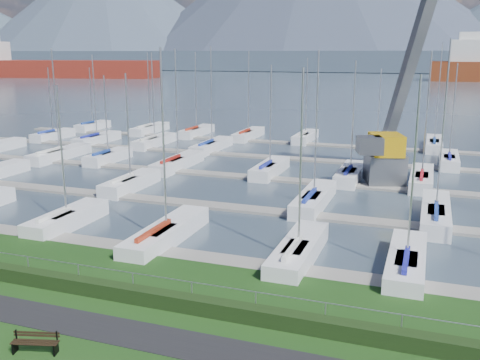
% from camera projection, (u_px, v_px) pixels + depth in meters
% --- Properties ---
extents(path, '(160.00, 2.00, 0.04)m').
position_uv_depth(path, '(117.00, 331.00, 21.91)').
color(path, black).
rests_on(path, grass).
extents(water, '(800.00, 540.00, 0.20)m').
position_uv_depth(water, '(409.00, 76.00, 262.85)').
color(water, '#3C4B58').
extents(hedge, '(80.00, 0.70, 0.70)m').
position_uv_depth(hedge, '(148.00, 297.00, 24.21)').
color(hedge, black).
rests_on(hedge, grass).
extents(fence, '(80.00, 0.04, 0.04)m').
position_uv_depth(fence, '(152.00, 276.00, 24.38)').
color(fence, '#95989D').
rests_on(fence, grass).
extents(foothill, '(900.00, 80.00, 12.00)m').
position_uv_depth(foothill, '(415.00, 61.00, 325.46)').
color(foothill, '#465466').
rests_on(foothill, water).
extents(mountains, '(1190.00, 360.00, 115.00)m').
position_uv_depth(mountains, '(434.00, 1.00, 381.92)').
color(mountains, '#445463').
rests_on(mountains, water).
extents(docks, '(90.00, 41.60, 0.25)m').
position_uv_depth(docks, '(292.00, 181.00, 48.52)').
color(docks, slate).
rests_on(docks, water).
extents(bench_left, '(1.85, 0.89, 0.85)m').
position_uv_depth(bench_left, '(36.00, 342.00, 20.27)').
color(bench_left, black).
rests_on(bench_left, grass).
extents(crane, '(7.31, 13.06, 22.35)m').
position_uv_depth(crane, '(394.00, 120.00, 47.12)').
color(crane, slate).
rests_on(crane, water).
extents(cargo_ship_west, '(97.02, 35.19, 21.50)m').
position_uv_depth(cargo_ship_west, '(47.00, 69.00, 248.53)').
color(cargo_ship_west, maroon).
rests_on(cargo_ship_west, water).
extents(sailboat_fleet, '(75.09, 50.04, 12.82)m').
position_uv_depth(sailboat_fleet, '(279.00, 115.00, 50.20)').
color(sailboat_fleet, silver).
rests_on(sailboat_fleet, water).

